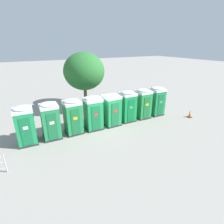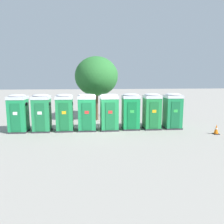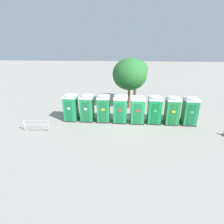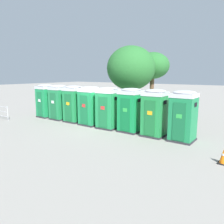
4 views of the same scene
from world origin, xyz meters
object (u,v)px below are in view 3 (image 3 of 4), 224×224
Objects in this scene: portapotty_3 at (120,109)px; street_tree_1 at (136,70)px; street_tree_0 at (130,74)px; portapotty_2 at (104,108)px; portapotty_4 at (137,109)px; portapotty_1 at (87,108)px; portapotty_5 at (154,109)px; portapotty_6 at (172,110)px; event_barrier at (36,125)px; portapotty_0 at (71,107)px; portapotty_7 at (190,111)px.

portapotty_3 is 6.73m from street_tree_1.
portapotty_3 is 4.61m from street_tree_0.
portapotty_4 is (3.05, -0.11, -0.00)m from portapotty_2.
portapotty_4 is at bearing -2.02° from portapotty_2.
portapotty_5 is at bearing -0.06° from portapotty_1.
street_tree_0 is (2.34, 3.76, 2.46)m from portapotty_2.
portapotty_6 reaches higher than event_barrier.
portapotty_1 is 1.00× the size of portapotty_6.
portapotty_1 is at bearing -0.28° from portapotty_0.
event_barrier is (-3.71, -2.51, -0.72)m from portapotty_1.
portapotty_7 is (6.10, -0.01, 0.00)m from portapotty_3.
portapotty_2 is at bearing 179.45° from portapotty_7.
portapotty_4 and portapotty_6 have the same top height.
portapotty_5 is at bearing 0.99° from portapotty_3.
portapotty_2 and portapotty_5 have the same top height.
event_barrier is at bearing -130.95° from portapotty_0.
portapotty_1 and portapotty_4 have the same top height.
portapotty_0 is 1.00× the size of portapotty_4.
portapotty_0 is at bearing 179.86° from portapotty_2.
portapotty_0 and portapotty_1 have the same top height.
portapotty_7 is 0.47× the size of street_tree_0.
event_barrier is (-8.34, -8.44, -3.37)m from street_tree_1.
portapotty_6 is (4.58, -0.01, 0.00)m from portapotty_3.
portapotty_0 is at bearing 179.17° from portapotty_3.
portapotty_4 is 1.53m from portapotty_5.
portapotty_3 is 1.00× the size of portapotty_5.
portapotty_2 is 1.00× the size of portapotty_4.
portapotty_4 is at bearing -176.19° from portapotty_5.
portapotty_0 is at bearing 179.56° from portapotty_7.
portapotty_7 is at bearing -52.94° from street_tree_1.
street_tree_1 is at bearing 70.79° from street_tree_0.
portapotty_5 is 3.05m from portapotty_7.
portapotty_4 is 0.47× the size of street_tree_0.
street_tree_1 reaches higher than portapotty_0.
street_tree_1 is at bearing 62.39° from portapotty_2.
portapotty_4 is 0.50× the size of street_tree_1.
street_tree_0 is at bearing -109.21° from street_tree_1.
street_tree_0 is at bearing 58.04° from portapotty_2.
portapotty_0 is 6.11m from portapotty_4.
event_barrier is at bearing -140.42° from street_tree_0.
portapotty_4 and portapotty_5 have the same top height.
street_tree_1 is at bearing 127.06° from portapotty_7.
portapotty_4 is 1.00× the size of portapotty_5.
portapotty_1 is 4.58m from portapotty_4.
street_tree_0 reaches higher than portapotty_4.
portapotty_0 is 8.94m from street_tree_1.
portapotty_2 is (3.05, -0.01, -0.00)m from portapotty_0.
event_barrier is at bearing -145.91° from portapotty_1.
street_tree_1 is 12.33m from event_barrier.
portapotty_4 is at bearing -90.45° from street_tree_1.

